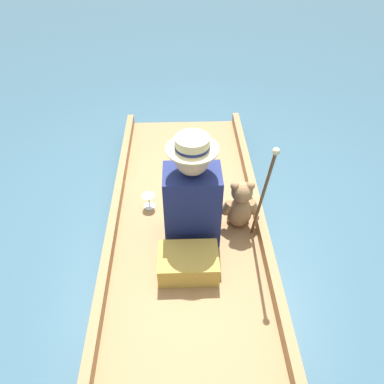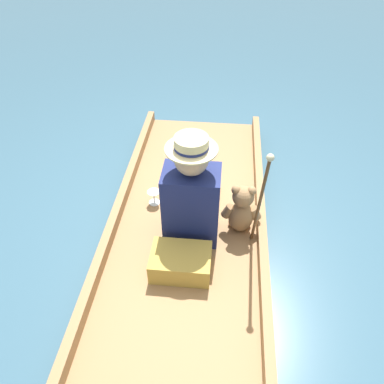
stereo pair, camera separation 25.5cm
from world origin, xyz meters
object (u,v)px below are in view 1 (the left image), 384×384
teddy_bear (240,205)px  wine_glass (149,198)px  walking_cane (264,191)px  seated_person (192,195)px

teddy_bear → wine_glass: teddy_bear is taller
teddy_bear → walking_cane: bearing=-69.2°
seated_person → walking_cane: size_ratio=0.90×
wine_glass → teddy_bear: bearing=-18.0°
seated_person → wine_glass: 0.47m
teddy_bear → wine_glass: (-0.68, 0.22, -0.11)m
walking_cane → teddy_bear: bearing=110.8°
seated_person → walking_cane: bearing=-17.2°
wine_glass → walking_cane: size_ratio=0.13×
wine_glass → walking_cane: (0.77, -0.45, 0.45)m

